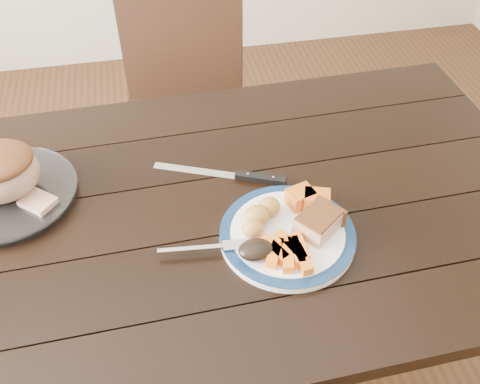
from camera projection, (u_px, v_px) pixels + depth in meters
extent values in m
plane|color=#472B16|center=(214.00, 369.00, 1.72)|extent=(4.00, 4.00, 0.00)
cube|color=black|center=(204.00, 213.00, 1.21)|extent=(1.62, 0.94, 0.04)
cube|color=black|center=(396.00, 178.00, 1.84)|extent=(0.07, 0.07, 0.71)
cube|color=black|center=(176.00, 136.00, 1.86)|extent=(0.53, 0.53, 0.04)
cube|color=black|center=(181.00, 42.00, 1.82)|extent=(0.41, 0.17, 0.46)
cube|color=black|center=(234.00, 158.00, 2.13)|extent=(0.04, 0.04, 0.43)
cube|color=black|center=(221.00, 224.00, 1.88)|extent=(0.04, 0.04, 0.43)
cube|color=black|center=(146.00, 151.00, 2.16)|extent=(0.04, 0.04, 0.43)
cube|color=black|center=(121.00, 215.00, 1.91)|extent=(0.04, 0.04, 0.43)
cylinder|color=white|center=(287.00, 235.00, 1.12)|extent=(0.29, 0.29, 0.02)
torus|color=#0E2648|center=(288.00, 233.00, 1.12)|extent=(0.29, 0.29, 0.02)
cylinder|color=white|center=(8.00, 195.00, 1.21)|extent=(0.30, 0.30, 0.02)
cube|color=tan|center=(318.00, 223.00, 1.11)|extent=(0.11, 0.11, 0.04)
ellipsoid|color=gold|center=(257.00, 215.00, 1.12)|extent=(0.05, 0.05, 0.04)
ellipsoid|color=gold|center=(253.00, 229.00, 1.09)|extent=(0.05, 0.04, 0.04)
ellipsoid|color=gold|center=(269.00, 207.00, 1.14)|extent=(0.05, 0.04, 0.04)
cube|color=orange|center=(296.00, 252.00, 1.06)|extent=(0.02, 0.07, 0.02)
cube|color=orange|center=(275.00, 253.00, 1.06)|extent=(0.05, 0.07, 0.02)
cube|color=orange|center=(302.00, 259.00, 1.05)|extent=(0.03, 0.07, 0.02)
cube|color=orange|center=(287.00, 257.00, 1.05)|extent=(0.03, 0.07, 0.02)
cube|color=orange|center=(288.00, 244.00, 1.08)|extent=(0.05, 0.07, 0.02)
cube|color=orange|center=(300.00, 247.00, 1.07)|extent=(0.02, 0.07, 0.02)
cube|color=orange|center=(274.00, 250.00, 1.07)|extent=(0.05, 0.07, 0.02)
cube|color=orange|center=(300.00, 197.00, 1.16)|extent=(0.07, 0.06, 0.04)
cube|color=orange|center=(317.00, 200.00, 1.15)|extent=(0.07, 0.06, 0.04)
ellipsoid|color=black|center=(256.00, 250.00, 1.06)|extent=(0.07, 0.05, 0.03)
cube|color=silver|center=(192.00, 249.00, 1.08)|extent=(0.14, 0.02, 0.00)
cube|color=silver|center=(234.00, 245.00, 1.09)|extent=(0.05, 0.03, 0.00)
cube|color=tan|center=(38.00, 202.00, 1.17)|extent=(0.09, 0.09, 0.02)
cube|color=silver|center=(194.00, 171.00, 1.28)|extent=(0.19, 0.10, 0.00)
cube|color=black|center=(260.00, 178.00, 1.25)|extent=(0.12, 0.06, 0.01)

